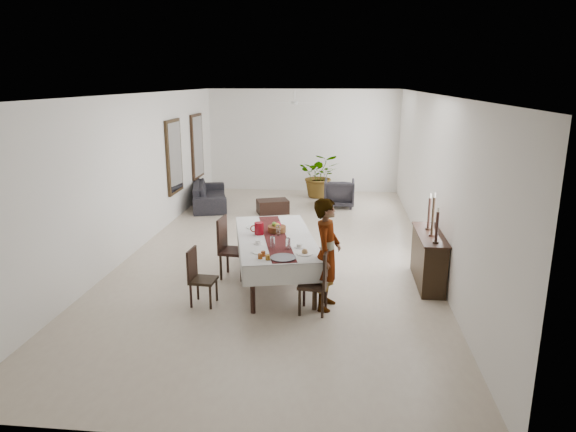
% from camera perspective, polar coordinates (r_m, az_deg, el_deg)
% --- Properties ---
extents(floor, '(6.00, 12.00, 0.00)m').
position_cam_1_polar(floor, '(10.89, -0.79, -3.67)').
color(floor, beige).
rests_on(floor, ground).
extents(ceiling, '(6.00, 12.00, 0.02)m').
position_cam_1_polar(ceiling, '(10.33, -0.86, 13.42)').
color(ceiling, white).
rests_on(ceiling, wall_back).
extents(wall_back, '(6.00, 0.02, 3.20)m').
position_cam_1_polar(wall_back, '(16.40, 1.69, 8.35)').
color(wall_back, white).
rests_on(wall_back, floor).
extents(wall_front, '(6.00, 0.02, 3.20)m').
position_cam_1_polar(wall_front, '(4.80, -9.43, -8.18)').
color(wall_front, white).
rests_on(wall_front, floor).
extents(wall_left, '(0.02, 12.00, 3.20)m').
position_cam_1_polar(wall_left, '(11.25, -16.24, 4.75)').
color(wall_left, white).
rests_on(wall_left, floor).
extents(wall_right, '(0.02, 12.00, 3.20)m').
position_cam_1_polar(wall_right, '(10.57, 15.59, 4.17)').
color(wall_right, white).
rests_on(wall_right, floor).
extents(dining_table_top, '(1.66, 2.79, 0.05)m').
position_cam_1_polar(dining_table_top, '(8.94, -1.40, -2.53)').
color(dining_table_top, black).
rests_on(dining_table_top, table_leg_fl).
extents(table_leg_fl, '(0.09, 0.09, 0.76)m').
position_cam_1_polar(table_leg_fl, '(7.88, -3.94, -8.18)').
color(table_leg_fl, black).
rests_on(table_leg_fl, floor).
extents(table_leg_fr, '(0.09, 0.09, 0.76)m').
position_cam_1_polar(table_leg_fr, '(7.99, 3.00, -7.85)').
color(table_leg_fr, black).
rests_on(table_leg_fr, floor).
extents(table_leg_bl, '(0.09, 0.09, 0.76)m').
position_cam_1_polar(table_leg_bl, '(10.21, -4.79, -2.75)').
color(table_leg_bl, black).
rests_on(table_leg_bl, floor).
extents(table_leg_br, '(0.09, 0.09, 0.76)m').
position_cam_1_polar(table_leg_br, '(10.29, 0.55, -2.55)').
color(table_leg_br, black).
rests_on(table_leg_br, floor).
extents(tablecloth_top, '(1.90, 3.03, 0.01)m').
position_cam_1_polar(tablecloth_top, '(8.93, -1.41, -2.33)').
color(tablecloth_top, silver).
rests_on(tablecloth_top, dining_table_top).
extents(tablecloth_drape_left, '(0.66, 2.74, 0.33)m').
position_cam_1_polar(tablecloth_drape_left, '(8.94, -5.47, -3.44)').
color(tablecloth_drape_left, silver).
rests_on(tablecloth_drape_left, dining_table_top).
extents(tablecloth_drape_right, '(0.66, 2.74, 0.33)m').
position_cam_1_polar(tablecloth_drape_right, '(9.06, 2.62, -3.13)').
color(tablecloth_drape_right, white).
rests_on(tablecloth_drape_right, dining_table_top).
extents(tablecloth_drape_near, '(1.25, 0.31, 0.33)m').
position_cam_1_polar(tablecloth_drape_near, '(7.67, -0.31, -6.53)').
color(tablecloth_drape_near, silver).
rests_on(tablecloth_drape_near, dining_table_top).
extents(tablecloth_drape_far, '(1.25, 0.31, 0.33)m').
position_cam_1_polar(tablecloth_drape_far, '(10.31, -2.20, -0.89)').
color(tablecloth_drape_far, white).
rests_on(tablecloth_drape_far, dining_table_top).
extents(table_runner, '(1.00, 2.74, 0.00)m').
position_cam_1_polar(table_runner, '(8.93, -1.41, -2.28)').
color(table_runner, '#531717').
rests_on(table_runner, tablecloth_top).
extents(red_pitcher, '(0.20, 0.20, 0.22)m').
position_cam_1_polar(red_pitcher, '(9.03, -3.24, -1.39)').
color(red_pitcher, maroon).
rests_on(red_pitcher, tablecloth_top).
extents(pitcher_handle, '(0.13, 0.05, 0.13)m').
position_cam_1_polar(pitcher_handle, '(9.02, -3.82, -1.41)').
color(pitcher_handle, maroon).
rests_on(pitcher_handle, red_pitcher).
extents(wine_glass_near, '(0.08, 0.08, 0.19)m').
position_cam_1_polar(wine_glass_near, '(8.24, 0.00, -3.09)').
color(wine_glass_near, white).
rests_on(wine_glass_near, tablecloth_top).
extents(wine_glass_mid, '(0.08, 0.08, 0.19)m').
position_cam_1_polar(wine_glass_mid, '(8.32, -1.73, -2.92)').
color(wine_glass_mid, silver).
rests_on(wine_glass_mid, tablecloth_top).
extents(wine_glass_far, '(0.08, 0.08, 0.19)m').
position_cam_1_polar(wine_glass_far, '(8.96, -1.10, -1.61)').
color(wine_glass_far, white).
rests_on(wine_glass_far, tablecloth_top).
extents(teacup_right, '(0.10, 0.10, 0.07)m').
position_cam_1_polar(teacup_right, '(8.34, 1.29, -3.31)').
color(teacup_right, white).
rests_on(teacup_right, saucer_right).
extents(saucer_right, '(0.16, 0.16, 0.01)m').
position_cam_1_polar(saucer_right, '(8.35, 1.29, -3.48)').
color(saucer_right, white).
rests_on(saucer_right, tablecloth_top).
extents(teacup_left, '(0.10, 0.10, 0.07)m').
position_cam_1_polar(teacup_left, '(8.53, -3.33, -2.91)').
color(teacup_left, white).
rests_on(teacup_left, saucer_left).
extents(saucer_left, '(0.16, 0.16, 0.01)m').
position_cam_1_polar(saucer_left, '(8.54, -3.32, -3.08)').
color(saucer_left, white).
rests_on(saucer_left, tablecloth_top).
extents(plate_near_right, '(0.26, 0.26, 0.02)m').
position_cam_1_polar(plate_near_right, '(8.05, 1.87, -4.19)').
color(plate_near_right, white).
rests_on(plate_near_right, tablecloth_top).
extents(bread_near_right, '(0.10, 0.10, 0.10)m').
position_cam_1_polar(bread_near_right, '(8.04, 1.87, -3.98)').
color(bread_near_right, tan).
rests_on(bread_near_right, plate_near_right).
extents(plate_near_left, '(0.26, 0.26, 0.02)m').
position_cam_1_polar(plate_near_left, '(8.13, -3.11, -4.01)').
color(plate_near_left, white).
rests_on(plate_near_left, tablecloth_top).
extents(plate_far_left, '(0.26, 0.26, 0.02)m').
position_cam_1_polar(plate_far_left, '(9.47, -3.88, -1.26)').
color(plate_far_left, white).
rests_on(plate_far_left, tablecloth_top).
extents(serving_tray, '(0.39, 0.39, 0.02)m').
position_cam_1_polar(serving_tray, '(7.85, -0.54, -4.66)').
color(serving_tray, '#46474B').
rests_on(serving_tray, tablecloth_top).
extents(jam_jar_a, '(0.07, 0.07, 0.08)m').
position_cam_1_polar(jam_jar_a, '(7.78, -2.27, -4.61)').
color(jam_jar_a, '#955E15').
rests_on(jam_jar_a, tablecloth_top).
extents(jam_jar_b, '(0.07, 0.07, 0.08)m').
position_cam_1_polar(jam_jar_b, '(7.84, -3.11, -4.48)').
color(jam_jar_b, '#8D4314').
rests_on(jam_jar_b, tablecloth_top).
extents(jam_jar_c, '(0.07, 0.07, 0.08)m').
position_cam_1_polar(jam_jar_c, '(7.94, -2.77, -4.21)').
color(jam_jar_c, maroon).
rests_on(jam_jar_c, tablecloth_top).
extents(fruit_basket, '(0.33, 0.33, 0.11)m').
position_cam_1_polar(fruit_basket, '(9.18, -1.25, -1.46)').
color(fruit_basket, brown).
rests_on(fruit_basket, tablecloth_top).
extents(fruit_red, '(0.10, 0.10, 0.10)m').
position_cam_1_polar(fruit_red, '(9.18, -1.06, -0.92)').
color(fruit_red, maroon).
rests_on(fruit_red, fruit_basket).
extents(fruit_green, '(0.09, 0.09, 0.09)m').
position_cam_1_polar(fruit_green, '(9.18, -1.54, -0.92)').
color(fruit_green, '#568C2A').
rests_on(fruit_green, fruit_basket).
extents(fruit_yellow, '(0.09, 0.09, 0.09)m').
position_cam_1_polar(fruit_yellow, '(9.10, -1.21, -1.06)').
color(fruit_yellow, gold).
rests_on(fruit_yellow, fruit_basket).
extents(chair_right_near_seat, '(0.47, 0.47, 0.05)m').
position_cam_1_polar(chair_right_near_seat, '(7.88, 2.82, -7.65)').
color(chair_right_near_seat, black).
rests_on(chair_right_near_seat, chair_right_near_leg_fl).
extents(chair_right_near_leg_fl, '(0.05, 0.05, 0.42)m').
position_cam_1_polar(chair_right_near_leg_fl, '(7.80, 3.85, -9.83)').
color(chair_right_near_leg_fl, black).
rests_on(chair_right_near_leg_fl, floor).
extents(chair_right_near_leg_fr, '(0.05, 0.05, 0.42)m').
position_cam_1_polar(chair_right_near_leg_fr, '(8.11, 4.24, -8.82)').
color(chair_right_near_leg_fr, black).
rests_on(chair_right_near_leg_fr, floor).
extents(chair_right_near_leg_bl, '(0.05, 0.05, 0.42)m').
position_cam_1_polar(chair_right_near_leg_bl, '(7.85, 1.30, -9.61)').
color(chair_right_near_leg_bl, black).
rests_on(chair_right_near_leg_bl, floor).
extents(chair_right_near_leg_br, '(0.05, 0.05, 0.42)m').
position_cam_1_polar(chair_right_near_leg_br, '(8.16, 1.79, -8.62)').
color(chair_right_near_leg_br, black).
rests_on(chair_right_near_leg_br, floor).
extents(chair_right_near_back, '(0.09, 0.43, 0.54)m').
position_cam_1_polar(chair_right_near_back, '(7.75, 4.26, -5.77)').
color(chair_right_near_back, black).
rests_on(chair_right_near_back, chair_right_near_seat).
extents(chair_right_far_seat, '(0.52, 0.52, 0.05)m').
position_cam_1_polar(chair_right_far_seat, '(9.33, 3.31, -4.02)').
color(chair_right_far_seat, black).
rests_on(chair_right_far_seat, chair_right_far_leg_fl).
extents(chair_right_far_leg_fl, '(0.05, 0.05, 0.42)m').
position_cam_1_polar(chair_right_far_leg_fl, '(9.21, 3.99, -5.86)').
color(chair_right_far_leg_fl, black).
rests_on(chair_right_far_leg_fl, floor).
extents(chair_right_far_leg_fr, '(0.05, 0.05, 0.42)m').
position_cam_1_polar(chair_right_far_leg_fr, '(9.52, 4.61, -5.16)').
color(chair_right_far_leg_fr, black).
rests_on(chair_right_far_leg_fr, floor).
extents(chair_right_far_leg_bl, '(0.05, 0.05, 0.42)m').
position_cam_1_polar(chair_right_far_leg_bl, '(9.31, 1.93, -5.59)').
color(chair_right_far_leg_bl, black).
rests_on(chair_right_far_leg_bl, floor).
extents(chair_right_far_leg_br, '(0.05, 0.05, 0.42)m').
position_cam_1_polar(chair_right_far_leg_br, '(9.62, 2.62, -4.91)').
color(chair_right_far_leg_br, black).
rests_on(chair_right_far_leg_br, floor).
extents(chair_right_far_back, '(0.15, 0.42, 0.54)m').
position_cam_1_polar(chair_right_far_back, '(9.19, 4.49, -2.44)').
color(chair_right_far_back, black).
rests_on(chair_right_far_back, chair_right_far_seat).
extents(chair_left_near_seat, '(0.41, 0.41, 0.04)m').
position_cam_1_polar(chair_left_near_seat, '(8.26, -9.38, -7.06)').
color(chair_left_near_seat, black).
rests_on(chair_left_near_seat, chair_left_near_leg_fl).
extents(chair_left_near_leg_fl, '(0.04, 0.04, 0.38)m').
position_cam_1_polar(chair_left_near_leg_fl, '(8.53, -9.99, -7.92)').
color(chair_left_near_leg_fl, black).
rests_on(chair_left_near_leg_fl, floor).
extents(chair_left_near_leg_fr, '(0.04, 0.04, 0.38)m').
position_cam_1_polar(chair_left_near_leg_fr, '(8.26, -10.74, -8.75)').
color(chair_left_near_leg_fr, black).
rests_on(chair_left_near_leg_fr, floor).
extents(chair_left_near_leg_bl, '(0.04, 0.04, 0.38)m').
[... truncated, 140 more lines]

